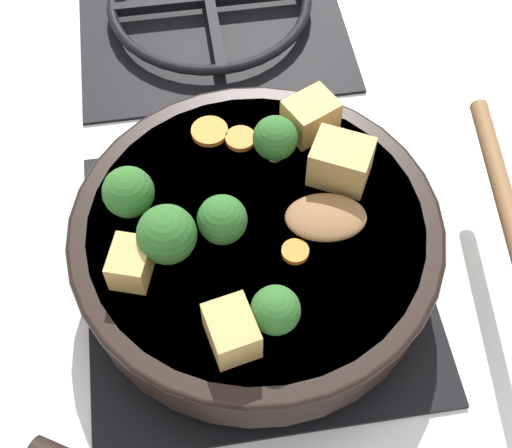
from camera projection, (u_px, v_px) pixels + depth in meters
The scene contains 17 objects.
ground_plane at pixel (256, 272), 0.66m from camera, with size 2.40×2.40×0.00m, color silver.
front_burner_grate at pixel (256, 266), 0.65m from camera, with size 0.31×0.31×0.03m.
rear_burner_grate at pixel (210, 6), 0.85m from camera, with size 0.31×0.31×0.03m.
skillet_pan at pixel (255, 241), 0.61m from camera, with size 0.35×0.41×0.06m.
wooden_spoon at pixel (429, 214), 0.59m from camera, with size 0.21×0.24×0.02m.
tofu_cube_center_large at pixel (311, 116), 0.64m from camera, with size 0.04×0.03×0.03m, color tan.
tofu_cube_near_handle at pixel (232, 331), 0.52m from camera, with size 0.04×0.03×0.03m, color tan.
tofu_cube_east_chunk at pixel (341, 162), 0.60m from camera, with size 0.05×0.04×0.04m, color tan.
tofu_cube_west_chunk at pixel (131, 263), 0.56m from camera, with size 0.04×0.03×0.03m, color tan.
broccoli_floret_near_spoon at pixel (167, 235), 0.55m from camera, with size 0.05×0.05×0.05m.
broccoli_floret_center_top at pixel (222, 220), 0.56m from camera, with size 0.04×0.04×0.05m.
broccoli_floret_east_rim at pixel (272, 311), 0.52m from camera, with size 0.04×0.04×0.04m.
broccoli_floret_west_rim at pixel (128, 192), 0.58m from camera, with size 0.04×0.04×0.05m.
broccoli_floret_north_edge at pixel (275, 139), 0.61m from camera, with size 0.04×0.04×0.05m.
carrot_slice_orange_thin at pixel (210, 131), 0.65m from camera, with size 0.03×0.03×0.01m, color orange.
carrot_slice_near_center at pixel (295, 252), 0.58m from camera, with size 0.02×0.02×0.01m, color orange.
carrot_slice_edge_slice at pixel (243, 138), 0.64m from camera, with size 0.03×0.03×0.01m, color orange.
Camera 1 is at (-0.05, -0.32, 0.58)m, focal length 50.00 mm.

